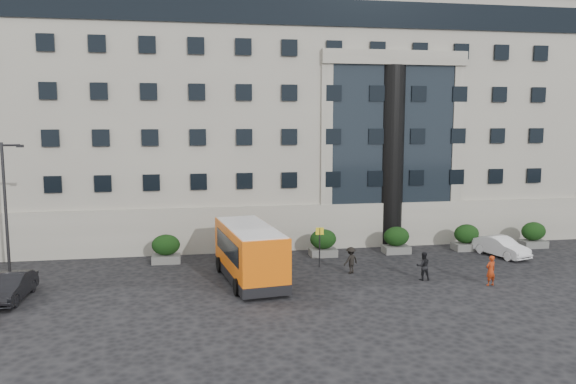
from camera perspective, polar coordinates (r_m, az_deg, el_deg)
name	(u,v)px	position (r m, az deg, el deg)	size (l,w,h in m)	color
ground	(238,296)	(29.91, -5.06, -10.53)	(120.00, 120.00, 0.00)	black
civic_building	(283,122)	(51.05, -0.50, 7.16)	(44.00, 24.00, 18.00)	gray
entrance_column	(391,157)	(41.31, 10.44, 3.53)	(1.80, 1.80, 13.00)	black
hedge_a	(166,249)	(37.14, -12.29, -5.63)	(1.80, 1.26, 1.84)	#5E5E5B
hedge_b	(246,245)	(37.27, -4.24, -5.44)	(1.80, 1.26, 1.84)	#5E5E5B
hedge_c	(323,243)	(38.10, 3.59, -5.15)	(1.80, 1.26, 1.84)	#5E5E5B
hedge_d	(396,240)	(39.61, 10.96, -4.79)	(1.80, 1.26, 1.84)	#5E5E5B
hedge_e	(466,237)	(41.72, 17.67, -4.39)	(1.80, 1.26, 1.84)	#5E5E5B
hedge_f	(533,235)	(44.34, 23.66, -3.98)	(1.80, 1.26, 1.84)	#5E5E5B
street_lamp	(7,211)	(33.18, -26.65, -1.75)	(1.16, 0.18, 8.00)	#262628
bus_stop_sign	(320,240)	(35.07, 3.23, -4.90)	(0.50, 0.08, 2.52)	#262628
minibus	(250,251)	(32.18, -3.91, -6.00)	(3.64, 7.87, 3.17)	orange
red_truck	(54,229)	(43.69, -22.67, -3.51)	(3.31, 5.33, 2.67)	maroon
parked_car_b	(11,287)	(32.28, -26.35, -8.65)	(1.47, 4.20, 1.38)	black
white_taxi	(501,247)	(40.65, 20.81, -5.20)	(1.42, 4.07, 1.34)	white
pedestrian_a	(491,271)	(33.40, 19.90, -7.51)	(0.62, 0.41, 1.70)	#A43010
pedestrian_b	(423,266)	(33.42, 13.57, -7.32)	(0.80, 0.62, 1.64)	black
pedestrian_c	(351,260)	(34.07, 6.40, -6.90)	(1.04, 0.60, 1.61)	black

